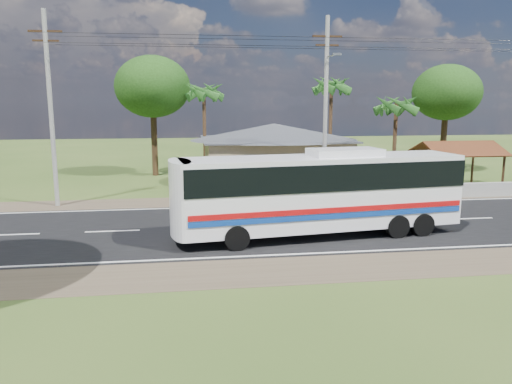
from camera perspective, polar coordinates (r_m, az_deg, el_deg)
ground at (r=24.75m, az=5.07°, el=-3.77°), size 120.00×120.00×0.00m
road at (r=24.75m, az=5.07°, el=-3.75°), size 120.00×16.00×0.03m
house at (r=37.09m, az=2.09°, el=5.13°), size 12.40×10.00×5.00m
waiting_shed at (r=37.00m, az=22.07°, el=4.50°), size 5.20×4.48×3.35m
concrete_barrier at (r=34.30m, az=22.77°, el=0.20°), size 7.00×0.30×0.90m
utility_poles at (r=30.95m, az=7.37°, el=9.80°), size 32.80×2.22×11.00m
palm_near at (r=37.50m, az=15.75°, el=9.50°), size 2.80×2.80×6.70m
palm_mid at (r=40.55m, az=8.61°, el=11.85°), size 2.80×2.80×8.20m
palm_far at (r=39.39m, az=-5.98°, el=11.26°), size 2.80×2.80×7.70m
tree_behind_house at (r=41.45m, az=-11.75°, el=11.66°), size 6.00×6.00×9.61m
tree_behind_shed at (r=44.86m, az=20.96°, el=10.54°), size 5.60×5.60×9.02m
coach_bus at (r=22.43m, az=7.58°, el=0.58°), size 12.89×4.19×3.93m
motorcycle at (r=31.08m, az=6.93°, el=-0.13°), size 1.62×1.13×0.81m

